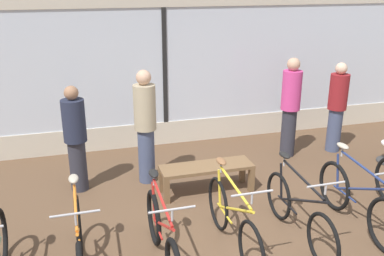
{
  "coord_description": "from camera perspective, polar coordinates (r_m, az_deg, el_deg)",
  "views": [
    {
      "loc": [
        -1.67,
        -4.21,
        3.1
      ],
      "look_at": [
        0.0,
        1.64,
        0.95
      ],
      "focal_mm": 40.0,
      "sensor_mm": 36.0,
      "label": 1
    }
  ],
  "objects": [
    {
      "name": "shop_back_wall",
      "position": [
        8.03,
        -3.71,
        8.93
      ],
      "size": [
        12.0,
        0.08,
        3.2
      ],
      "color": "beige",
      "rests_on": "ground_plane"
    },
    {
      "name": "bicycle_left",
      "position": [
        4.92,
        -14.78,
        -14.82
      ],
      "size": [
        0.46,
        1.68,
        1.03
      ],
      "color": "black",
      "rests_on": "ground_plane"
    },
    {
      "name": "customer_by_window",
      "position": [
        6.57,
        -15.28,
        -1.18
      ],
      "size": [
        0.43,
        0.43,
        1.64
      ],
      "color": "#2D2D38",
      "rests_on": "ground_plane"
    },
    {
      "name": "bicycle_center",
      "position": [
        5.16,
        5.45,
        -12.28
      ],
      "size": [
        0.46,
        1.77,
        1.03
      ],
      "color": "black",
      "rests_on": "ground_plane"
    },
    {
      "name": "customer_near_bench",
      "position": [
        7.79,
        12.98,
        2.97
      ],
      "size": [
        0.39,
        0.39,
        1.8
      ],
      "color": "#2D2D38",
      "rests_on": "ground_plane"
    },
    {
      "name": "bicycle_center_right",
      "position": [
        5.52,
        13.98,
        -10.82
      ],
      "size": [
        0.46,
        1.73,
        1.01
      ],
      "color": "black",
      "rests_on": "ground_plane"
    },
    {
      "name": "customer_mid_floor",
      "position": [
        6.62,
        -6.24,
        0.48
      ],
      "size": [
        0.39,
        0.39,
        1.81
      ],
      "color": "#424C6B",
      "rests_on": "ground_plane"
    },
    {
      "name": "bicycle_right",
      "position": [
        5.96,
        21.24,
        -9.08
      ],
      "size": [
        0.46,
        1.77,
        1.03
      ],
      "color": "black",
      "rests_on": "ground_plane"
    },
    {
      "name": "bicycle_center_left",
      "position": [
        4.88,
        -3.92,
        -14.5
      ],
      "size": [
        0.46,
        1.74,
        1.02
      ],
      "color": "black",
      "rests_on": "ground_plane"
    },
    {
      "name": "ground_plane",
      "position": [
        5.49,
        4.89,
        -15.02
      ],
      "size": [
        24.0,
        24.0,
        0.0
      ],
      "primitive_type": "plane",
      "color": "brown"
    },
    {
      "name": "customer_near_rack",
      "position": [
        8.27,
        18.77,
        2.84
      ],
      "size": [
        0.36,
        0.36,
        1.68
      ],
      "color": "#424C6B",
      "rests_on": "ground_plane"
    },
    {
      "name": "display_bench",
      "position": [
        6.47,
        1.95,
        -5.64
      ],
      "size": [
        1.4,
        0.44,
        0.43
      ],
      "color": "brown",
      "rests_on": "ground_plane"
    }
  ]
}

